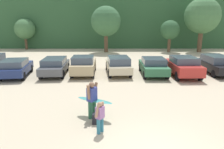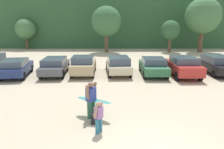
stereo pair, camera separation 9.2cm
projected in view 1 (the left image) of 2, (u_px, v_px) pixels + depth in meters
name	position (u px, v px, depth m)	size (l,w,h in m)	color
hillside_ridge	(120.00, 24.00, 40.07)	(108.00, 12.00, 7.68)	#2D5633
tree_left	(24.00, 29.00, 33.45)	(3.15, 3.15, 4.74)	brown
tree_far_left	(105.00, 21.00, 30.28)	(4.18, 4.18, 6.43)	brown
tree_right	(169.00, 30.00, 30.70)	(2.68, 2.68, 4.48)	brown
tree_far_right	(202.00, 16.00, 30.21)	(4.93, 4.93, 7.54)	brown
parked_car_navy	(15.00, 67.00, 17.20)	(2.45, 4.37, 1.42)	navy
parked_car_dark_gray	(54.00, 66.00, 17.88)	(2.11, 4.57, 1.40)	#4C4F54
parked_car_tan	(83.00, 65.00, 18.00)	(1.98, 4.27, 1.59)	tan
parked_car_champagne	(118.00, 64.00, 18.23)	(2.21, 4.67, 1.48)	beige
parked_car_forest_green	(153.00, 66.00, 17.82)	(1.95, 4.24, 1.44)	#2D6642
parked_car_red	(183.00, 66.00, 17.35)	(2.05, 4.24, 1.61)	#B72D28
parked_car_black	(215.00, 64.00, 18.43)	(1.99, 4.74, 1.53)	black
person_adult	(92.00, 98.00, 9.82)	(0.53, 0.71, 1.70)	#26593F
person_child	(100.00, 115.00, 8.50)	(0.40, 0.52, 1.30)	teal
surfboard_teal	(94.00, 100.00, 9.93)	(1.84, 1.31, 0.12)	teal
backpack_dropped	(95.00, 118.00, 9.40)	(0.24, 0.34, 0.45)	black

